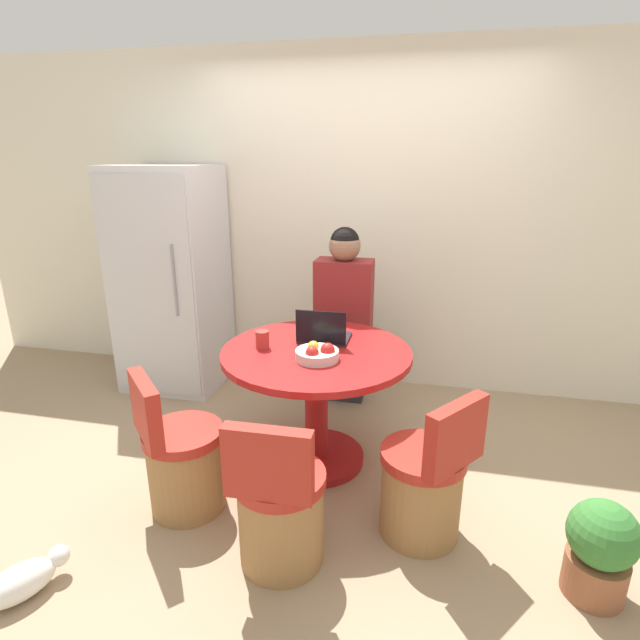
{
  "coord_description": "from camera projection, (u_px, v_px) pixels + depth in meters",
  "views": [
    {
      "loc": [
        0.51,
        -2.48,
        1.82
      ],
      "look_at": [
        -0.1,
        0.24,
        0.89
      ],
      "focal_mm": 28.0,
      "sensor_mm": 36.0,
      "label": 1
    }
  ],
  "objects": [
    {
      "name": "ground_plane",
      "position": [
        327.0,
        475.0,
        2.98
      ],
      "size": [
        12.0,
        12.0,
        0.0
      ],
      "primitive_type": "plane",
      "color": "#9E8466"
    },
    {
      "name": "wall_back",
      "position": [
        365.0,
        225.0,
        3.89
      ],
      "size": [
        7.0,
        0.06,
        2.6
      ],
      "color": "silver",
      "rests_on": "ground_plane"
    },
    {
      "name": "refrigerator",
      "position": [
        171.0,
        280.0,
        3.96
      ],
      "size": [
        0.74,
        0.71,
        1.75
      ],
      "color": "silver",
      "rests_on": "ground_plane"
    },
    {
      "name": "dining_table",
      "position": [
        316.0,
        385.0,
        2.96
      ],
      "size": [
        1.11,
        1.11,
        0.74
      ],
      "color": "maroon",
      "rests_on": "ground_plane"
    },
    {
      "name": "chair_near_right_corner",
      "position": [
        424.0,
        486.0,
        2.44
      ],
      "size": [
        0.48,
        0.48,
        0.79
      ],
      "rotation": [
        0.0,
        0.0,
        -2.22
      ],
      "color": "#9E7042",
      "rests_on": "ground_plane"
    },
    {
      "name": "chair_near_camera",
      "position": [
        280.0,
        511.0,
        2.27
      ],
      "size": [
        0.42,
        0.42,
        0.79
      ],
      "rotation": [
        0.0,
        0.0,
        -3.12
      ],
      "color": "#9E7042",
      "rests_on": "ground_plane"
    },
    {
      "name": "chair_near_left_corner",
      "position": [
        182.0,
        462.0,
        2.63
      ],
      "size": [
        0.48,
        0.48,
        0.79
      ],
      "rotation": [
        0.0,
        0.0,
        2.34
      ],
      "color": "#9E7042",
      "rests_on": "ground_plane"
    },
    {
      "name": "person_seated",
      "position": [
        345.0,
        310.0,
        3.6
      ],
      "size": [
        0.4,
        0.37,
        1.35
      ],
      "rotation": [
        0.0,
        0.0,
        3.14
      ],
      "color": "#2D2D38",
      "rests_on": "ground_plane"
    },
    {
      "name": "laptop",
      "position": [
        324.0,
        334.0,
        3.02
      ],
      "size": [
        0.3,
        0.24,
        0.21
      ],
      "rotation": [
        0.0,
        0.0,
        3.14
      ],
      "color": "#232328",
      "rests_on": "dining_table"
    },
    {
      "name": "fruit_bowl",
      "position": [
        318.0,
        354.0,
        2.74
      ],
      "size": [
        0.24,
        0.24,
        0.1
      ],
      "color": "beige",
      "rests_on": "dining_table"
    },
    {
      "name": "coffee_cup",
      "position": [
        262.0,
        340.0,
        2.91
      ],
      "size": [
        0.08,
        0.08,
        0.1
      ],
      "color": "#B2332D",
      "rests_on": "dining_table"
    },
    {
      "name": "cat",
      "position": [
        22.0,
        581.0,
        2.14
      ],
      "size": [
        0.28,
        0.38,
        0.15
      ],
      "rotation": [
        0.0,
        0.0,
        1.06
      ],
      "color": "white",
      "rests_on": "ground_plane"
    },
    {
      "name": "potted_plant",
      "position": [
        600.0,
        548.0,
        2.1
      ],
      "size": [
        0.29,
        0.29,
        0.46
      ],
      "color": "#935638",
      "rests_on": "ground_plane"
    }
  ]
}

